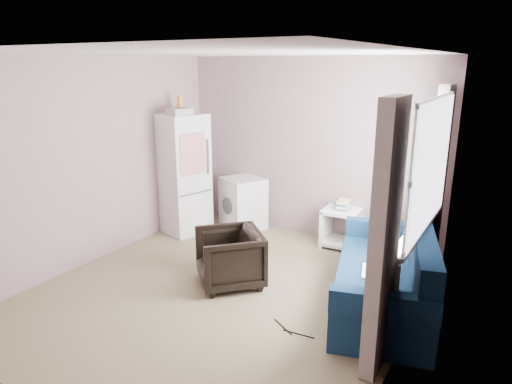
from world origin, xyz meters
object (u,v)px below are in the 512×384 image
washing_machine (243,202)px  side_table (342,225)px  fridge (183,173)px  armchair (230,255)px  sofa (389,279)px

washing_machine → side_table: (1.54, 0.07, -0.09)m
washing_machine → fridge: bearing=-116.0°
armchair → sofa: (1.66, 0.40, -0.03)m
armchair → side_table: size_ratio=1.07×
fridge → washing_machine: (0.66, 0.55, -0.47)m
fridge → side_table: (2.20, 0.62, -0.57)m
armchair → sofa: bearing=57.3°
washing_machine → sofa: sofa is taller
washing_machine → side_table: size_ratio=1.18×
fridge → side_table: fridge is taller
sofa → armchair: bearing=177.7°
fridge → washing_machine: bearing=56.2°
side_table → sofa: sofa is taller
fridge → side_table: bearing=32.2°
fridge → armchair: bearing=-18.8°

